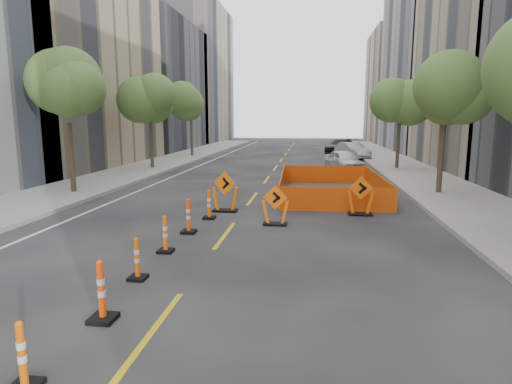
# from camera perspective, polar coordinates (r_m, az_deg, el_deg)

# --- Properties ---
(ground_plane) EXTENTS (140.00, 140.00, 0.00)m
(ground_plane) POSITION_cam_1_polar(r_m,az_deg,el_deg) (9.41, -9.12, -12.15)
(ground_plane) COLOR black
(sidewalk_left) EXTENTS (4.00, 90.00, 0.15)m
(sidewalk_left) POSITION_cam_1_polar(r_m,az_deg,el_deg) (23.66, -21.91, 0.75)
(sidewalk_left) COLOR gray
(sidewalk_left) RESTS_ON ground
(sidewalk_right) EXTENTS (4.00, 90.00, 0.15)m
(sidewalk_right) POSITION_cam_1_polar(r_m,az_deg,el_deg) (21.62, 24.66, -0.23)
(sidewalk_right) COLOR gray
(sidewalk_right) RESTS_ON ground
(bld_left_d) EXTENTS (12.00, 16.00, 14.00)m
(bld_left_d) POSITION_cam_1_polar(r_m,az_deg,el_deg) (51.54, -15.30, 13.33)
(bld_left_d) COLOR #4C4C51
(bld_left_d) RESTS_ON ground
(bld_left_e) EXTENTS (12.00, 20.00, 20.00)m
(bld_left_e) POSITION_cam_1_polar(r_m,az_deg,el_deg) (67.20, -9.86, 15.19)
(bld_left_e) COLOR gray
(bld_left_e) RESTS_ON ground
(bld_right_d) EXTENTS (12.00, 18.00, 20.00)m
(bld_right_d) POSITION_cam_1_polar(r_m,az_deg,el_deg) (51.07, 24.85, 16.22)
(bld_right_d) COLOR gray
(bld_right_d) RESTS_ON ground
(bld_right_e) EXTENTS (12.00, 14.00, 16.00)m
(bld_right_e) POSITION_cam_1_polar(r_m,az_deg,el_deg) (68.64, 20.10, 12.95)
(bld_right_e) COLOR tan
(bld_right_e) RESTS_ON ground
(tree_l_b) EXTENTS (2.80, 2.80, 5.95)m
(tree_l_b) POSITION_cam_1_polar(r_m,az_deg,el_deg) (21.41, -23.90, 11.71)
(tree_l_b) COLOR #382B1E
(tree_l_b) RESTS_ON ground
(tree_l_c) EXTENTS (2.80, 2.80, 5.95)m
(tree_l_c) POSITION_cam_1_polar(r_m,az_deg,el_deg) (30.42, -13.97, 11.43)
(tree_l_c) COLOR #382B1E
(tree_l_c) RESTS_ON ground
(tree_l_d) EXTENTS (2.80, 2.80, 5.95)m
(tree_l_d) POSITION_cam_1_polar(r_m,az_deg,el_deg) (39.90, -8.67, 11.14)
(tree_l_d) COLOR #382B1E
(tree_l_d) RESTS_ON ground
(tree_r_b) EXTENTS (2.80, 2.80, 5.95)m
(tree_r_b) POSITION_cam_1_polar(r_m,az_deg,el_deg) (21.20, 23.95, 11.74)
(tree_r_b) COLOR #382B1E
(tree_r_b) RESTS_ON ground
(tree_r_c) EXTENTS (2.80, 2.80, 5.95)m
(tree_r_c) POSITION_cam_1_polar(r_m,az_deg,el_deg) (30.93, 18.69, 11.18)
(tree_r_c) COLOR #382B1E
(tree_r_c) RESTS_ON ground
(channelizer_1) EXTENTS (0.38, 0.38, 0.96)m
(channelizer_1) POSITION_cam_1_polar(r_m,az_deg,el_deg) (6.63, -28.75, -18.58)
(channelizer_1) COLOR #DF5709
(channelizer_1) RESTS_ON ground
(channelizer_2) EXTENTS (0.44, 0.44, 1.11)m
(channelizer_2) POSITION_cam_1_polar(r_m,az_deg,el_deg) (8.04, -19.92, -12.28)
(channelizer_2) COLOR #FF480A
(channelizer_2) RESTS_ON ground
(channelizer_3) EXTENTS (0.38, 0.38, 0.96)m
(channelizer_3) POSITION_cam_1_polar(r_m,az_deg,el_deg) (9.79, -15.59, -8.53)
(channelizer_3) COLOR #E95809
(channelizer_3) RESTS_ON ground
(channelizer_4) EXTENTS (0.39, 0.39, 1.00)m
(channelizer_4) POSITION_cam_1_polar(r_m,az_deg,el_deg) (11.54, -12.03, -5.49)
(channelizer_4) COLOR #FF640A
(channelizer_4) RESTS_ON ground
(channelizer_5) EXTENTS (0.43, 0.43, 1.08)m
(channelizer_5) POSITION_cam_1_polar(r_m,az_deg,el_deg) (13.31, -9.01, -3.17)
(channelizer_5) COLOR #F9430A
(channelizer_5) RESTS_ON ground
(channelizer_6) EXTENTS (0.41, 0.41, 1.05)m
(channelizer_6) POSITION_cam_1_polar(r_m,az_deg,el_deg) (15.11, -6.28, -1.64)
(channelizer_6) COLOR #DE5209
(channelizer_6) RESTS_ON ground
(chevron_sign_left) EXTENTS (1.20, 0.99, 1.56)m
(chevron_sign_left) POSITION_cam_1_polar(r_m,az_deg,el_deg) (16.21, -4.16, 0.10)
(chevron_sign_left) COLOR orange
(chevron_sign_left) RESTS_ON ground
(chevron_sign_center) EXTENTS (0.94, 0.62, 1.34)m
(chevron_sign_center) POSITION_cam_1_polar(r_m,az_deg,el_deg) (14.14, 2.58, -1.77)
(chevron_sign_center) COLOR #FF640A
(chevron_sign_center) RESTS_ON ground
(chevron_sign_right) EXTENTS (1.01, 0.66, 1.44)m
(chevron_sign_right) POSITION_cam_1_polar(r_m,az_deg,el_deg) (16.02, 13.78, -0.49)
(chevron_sign_right) COLOR #D85009
(chevron_sign_right) RESTS_ON ground
(safety_fence) EXTENTS (4.66, 7.65, 0.94)m
(safety_fence) POSITION_cam_1_polar(r_m,az_deg,el_deg) (20.16, 9.78, 1.00)
(safety_fence) COLOR #D95B0B
(safety_fence) RESTS_ON ground
(parked_car_near) EXTENTS (2.85, 4.44, 1.41)m
(parked_car_near) POSITION_cam_1_polar(r_m,az_deg,el_deg) (29.35, 11.71, 4.11)
(parked_car_near) COLOR silver
(parked_car_near) RESTS_ON ground
(parked_car_mid) EXTENTS (3.02, 4.57, 1.42)m
(parked_car_mid) POSITION_cam_1_polar(r_m,az_deg,el_deg) (38.75, 12.72, 5.41)
(parked_car_mid) COLOR #A5A5AA
(parked_car_mid) RESTS_ON ground
(parked_car_far) EXTENTS (3.76, 5.42, 1.46)m
(parked_car_far) POSITION_cam_1_polar(r_m,az_deg,el_deg) (44.56, 11.21, 6.03)
(parked_car_far) COLOR black
(parked_car_far) RESTS_ON ground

